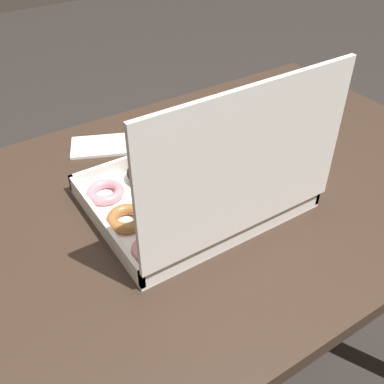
% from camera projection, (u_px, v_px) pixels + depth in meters
% --- Properties ---
extents(ground_plane, '(8.00, 8.00, 0.00)m').
position_uv_depth(ground_plane, '(206.00, 383.00, 1.34)').
color(ground_plane, '#2D2826').
extents(dining_table, '(1.12, 0.74, 0.74)m').
position_uv_depth(dining_table, '(211.00, 229.00, 0.95)').
color(dining_table, '#38281E').
rests_on(dining_table, ground_plane).
extents(donut_box, '(0.37, 0.30, 0.29)m').
position_uv_depth(donut_box, '(204.00, 188.00, 0.79)').
color(donut_box, white).
rests_on(donut_box, dining_table).
extents(coffee_mug, '(0.08, 0.08, 0.09)m').
position_uv_depth(coffee_mug, '(302.00, 144.00, 0.91)').
color(coffee_mug, white).
rests_on(coffee_mug, dining_table).
extents(paper_napkin, '(0.16, 0.13, 0.01)m').
position_uv_depth(paper_napkin, '(102.00, 146.00, 0.99)').
color(paper_napkin, white).
rests_on(paper_napkin, dining_table).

